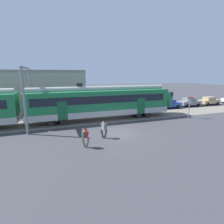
% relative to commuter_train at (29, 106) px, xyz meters
% --- Properties ---
extents(ground_plane, '(160.00, 160.00, 0.00)m').
position_rel_commuter_train_xyz_m(ground_plane, '(8.67, -5.76, -2.25)').
color(ground_plane, '#38383D').
extents(track_bed, '(80.00, 4.40, 0.01)m').
position_rel_commuter_train_xyz_m(track_bed, '(-2.48, 0.00, -2.25)').
color(track_bed, slate).
rests_on(track_bed, ground).
extents(commuter_train, '(38.05, 3.07, 4.73)m').
position_rel_commuter_train_xyz_m(commuter_train, '(0.00, 0.00, 0.00)').
color(commuter_train, '#B7B7B2').
rests_on(commuter_train, ground).
extents(pedestrian_red, '(0.70, 0.53, 1.67)m').
position_rel_commuter_train_xyz_m(pedestrian_red, '(4.85, -8.23, -1.26)').
color(pedestrian_red, '#6B6051').
rests_on(pedestrian_red, ground).
extents(pedestrian_grey, '(0.71, 0.53, 1.67)m').
position_rel_commuter_train_xyz_m(pedestrian_grey, '(6.87, -6.70, -1.26)').
color(pedestrian_grey, '#28282D').
rests_on(pedestrian_grey, ground).
extents(parked_car_blue, '(4.06, 1.87, 1.54)m').
position_rel_commuter_train_xyz_m(parked_car_blue, '(21.65, 3.51, -1.47)').
color(parked_car_blue, '#284799').
rests_on(parked_car_blue, ground).
extents(parked_car_grey, '(4.01, 1.78, 1.54)m').
position_rel_commuter_train_xyz_m(parked_car_grey, '(26.39, 3.81, -1.47)').
color(parked_car_grey, gray).
rests_on(parked_car_grey, ground).
extents(parked_car_tan, '(4.04, 1.83, 1.54)m').
position_rel_commuter_train_xyz_m(parked_car_tan, '(31.09, 3.77, -1.47)').
color(parked_car_tan, tan).
rests_on(parked_car_tan, ground).
extents(catenary_gantry, '(0.24, 6.64, 6.53)m').
position_rel_commuter_train_xyz_m(catenary_gantry, '(0.05, 0.00, 2.06)').
color(catenary_gantry, gray).
rests_on(catenary_gantry, ground).
extents(crossing_signal, '(0.96, 0.22, 3.00)m').
position_rel_commuter_train_xyz_m(crossing_signal, '(19.80, -3.19, -0.24)').
color(crossing_signal, gray).
rests_on(crossing_signal, ground).
extents(background_building, '(17.82, 5.00, 9.20)m').
position_rel_commuter_train_xyz_m(background_building, '(-1.12, 8.89, 0.95)').
color(background_building, gray).
rests_on(background_building, ground).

